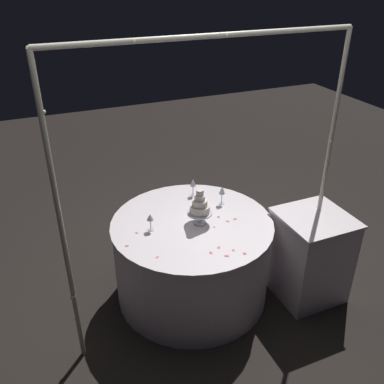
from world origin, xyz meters
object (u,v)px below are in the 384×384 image
at_px(decorative_arch, 210,155).
at_px(side_table, 310,256).
at_px(main_table, 192,258).
at_px(wine_glass_1, 150,218).
at_px(wine_glass_2, 222,191).
at_px(wine_glass_0, 193,183).
at_px(tiered_cake, 200,207).

xyz_separation_m(decorative_arch, side_table, (-0.99, 0.09, -1.13)).
distance_m(main_table, wine_glass_1, 0.62).
bearing_deg(wine_glass_2, decorative_arch, 53.52).
height_order(main_table, wine_glass_0, wine_glass_0).
bearing_deg(tiered_cake, wine_glass_2, -145.33).
distance_m(tiered_cake, wine_glass_0, 0.50).
distance_m(side_table, wine_glass_1, 1.50).
bearing_deg(decorative_arch, wine_glass_1, -44.57).
height_order(decorative_arch, side_table, decorative_arch).
distance_m(decorative_arch, side_table, 1.50).
bearing_deg(wine_glass_1, tiered_cake, 171.39).
distance_m(decorative_arch, wine_glass_2, 0.90).
distance_m(main_table, tiered_cake, 0.56).
relative_size(decorative_arch, wine_glass_2, 13.32).
xyz_separation_m(wine_glass_0, wine_glass_1, (0.56, 0.42, -0.01)).
relative_size(side_table, wine_glass_2, 4.70).
relative_size(main_table, side_table, 1.68).
bearing_deg(wine_glass_2, wine_glass_0, -54.57).
relative_size(decorative_arch, wine_glass_1, 15.56).
distance_m(side_table, wine_glass_0, 1.26).
xyz_separation_m(decorative_arch, wine_glass_1, (0.36, -0.36, -0.65)).
xyz_separation_m(main_table, wine_glass_1, (0.36, -0.03, 0.51)).
distance_m(decorative_arch, tiered_cake, 0.67).
xyz_separation_m(decorative_arch, main_table, (-0.00, -0.33, -1.16)).
relative_size(decorative_arch, wine_glass_0, 13.66).
height_order(tiered_cake, wine_glass_0, tiered_cake).
bearing_deg(tiered_cake, wine_glass_0, -106.61).
bearing_deg(main_table, side_table, 157.08).
bearing_deg(wine_glass_2, main_table, 26.57).
bearing_deg(tiered_cake, side_table, 157.59).
bearing_deg(side_table, wine_glass_2, -45.16).
height_order(side_table, wine_glass_2, wine_glass_2).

